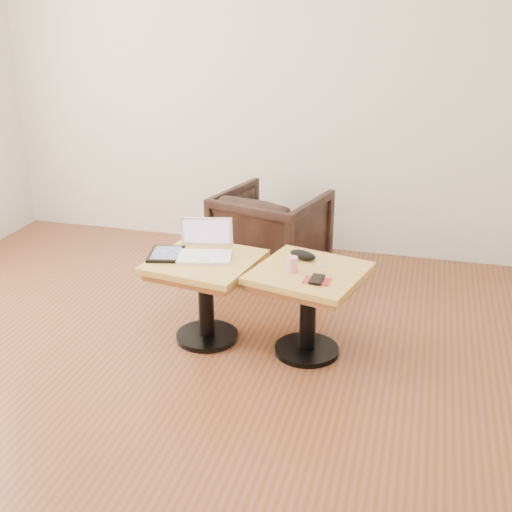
% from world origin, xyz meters
% --- Properties ---
extents(room_shell, '(4.52, 4.52, 2.71)m').
position_xyz_m(room_shell, '(0.00, 0.00, 1.35)').
color(room_shell, brown).
rests_on(room_shell, ground).
extents(side_table_left, '(0.66, 0.66, 0.52)m').
position_xyz_m(side_table_left, '(0.02, 0.58, 0.39)').
color(side_table_left, black).
rests_on(side_table_left, ground).
extents(side_table_right, '(0.70, 0.70, 0.52)m').
position_xyz_m(side_table_right, '(0.63, 0.57, 0.39)').
color(side_table_right, black).
rests_on(side_table_right, ground).
extents(laptop, '(0.36, 0.34, 0.21)m').
position_xyz_m(laptop, '(0.01, 0.63, 0.57)').
color(laptop, white).
rests_on(laptop, side_table_left).
extents(tablet, '(0.24, 0.28, 0.02)m').
position_xyz_m(tablet, '(-0.22, 0.56, 0.53)').
color(tablet, black).
rests_on(tablet, side_table_left).
extents(charging_adapter, '(0.04, 0.04, 0.02)m').
position_xyz_m(charging_adapter, '(-0.17, 0.83, 0.53)').
color(charging_adapter, white).
rests_on(charging_adapter, side_table_left).
extents(glasses_case, '(0.18, 0.13, 0.05)m').
position_xyz_m(glasses_case, '(0.57, 0.72, 0.55)').
color(glasses_case, black).
rests_on(glasses_case, side_table_right).
extents(striped_cup, '(0.07, 0.07, 0.08)m').
position_xyz_m(striped_cup, '(0.54, 0.53, 0.56)').
color(striped_cup, '#DB5186').
rests_on(striped_cup, side_table_right).
extents(earbuds_tangle, '(0.08, 0.05, 0.02)m').
position_xyz_m(earbuds_tangle, '(0.69, 0.63, 0.53)').
color(earbuds_tangle, white).
rests_on(earbuds_tangle, side_table_right).
extents(phone_on_sleeve, '(0.14, 0.13, 0.02)m').
position_xyz_m(phone_on_sleeve, '(0.70, 0.44, 0.53)').
color(phone_on_sleeve, maroon).
rests_on(phone_on_sleeve, side_table_right).
extents(armchair, '(0.85, 0.87, 0.65)m').
position_xyz_m(armchair, '(0.16, 1.62, 0.32)').
color(armchair, black).
rests_on(armchair, ground).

